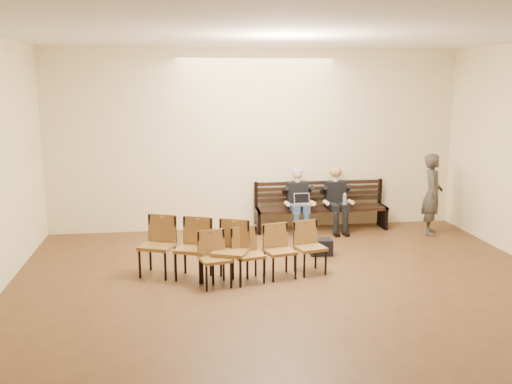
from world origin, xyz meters
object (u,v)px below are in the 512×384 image
bench (321,218)px  chair_row_front (264,253)px  seated_man (298,202)px  bag (321,247)px  seated_woman (336,202)px  laptop (303,206)px  chair_row_back (193,249)px  water_bottle (344,205)px  passerby (433,188)px

bench → chair_row_front: (-1.54, -2.66, 0.17)m
seated_man → bag: size_ratio=3.21×
bench → chair_row_front: 3.08m
bench → seated_woman: 0.45m
laptop → bag: size_ratio=0.82×
bench → chair_row_back: size_ratio=1.61×
water_bottle → chair_row_back: (-2.93, -2.11, -0.11)m
bench → chair_row_front: size_ratio=1.35×
bench → bag: 1.67m
passerby → chair_row_back: bearing=134.9°
bench → water_bottle: (0.36, -0.36, 0.34)m
bag → seated_woman: bearing=65.4°
bench → water_bottle: size_ratio=11.43×
laptop → water_bottle: 0.80m
laptop → chair_row_back: size_ratio=0.19×
chair_row_back → bag: bearing=44.6°
bag → passerby: 2.72m
chair_row_back → water_bottle: bearing=58.5°
seated_woman → chair_row_back: (-2.84, -2.36, -0.11)m
passerby → chair_row_back: passerby is taller
passerby → laptop: bearing=106.3°
bench → laptop: bearing=-142.9°
water_bottle → chair_row_back: size_ratio=0.14×
seated_man → water_bottle: (0.84, -0.24, -0.03)m
water_bottle → passerby: 1.69m
water_bottle → seated_woman: bearing=110.2°
water_bottle → bag: (-0.77, -1.25, -0.43)m
bench → chair_row_back: 3.58m
bag → laptop: bearing=91.0°
bench → bag: bearing=-104.5°
bag → chair_row_back: 2.35m
seated_man → passerby: bearing=-10.9°
bench → chair_row_back: chair_row_back is taller
water_bottle → laptop: bearing=177.7°
water_bottle → bag: size_ratio=0.62×
chair_row_front → chair_row_back: bearing=156.3°
water_bottle → chair_row_front: size_ratio=0.12×
bag → chair_row_front: (-1.13, -1.05, 0.26)m
seated_woman → chair_row_front: 3.12m
seated_man → bench: bearing=13.8°
passerby → bench: bearing=95.8°
laptop → seated_man: bearing=94.2°
laptop → bag: (0.02, -1.28, -0.42)m
seated_woman → laptop: (-0.71, -0.21, -0.00)m
seated_man → chair_row_back: 3.15m
seated_man → laptop: size_ratio=3.90×
bench → passerby: 2.19m
bench → chair_row_back: bearing=-136.1°
bench → water_bottle: water_bottle is taller
seated_woman → bag: size_ratio=3.07×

